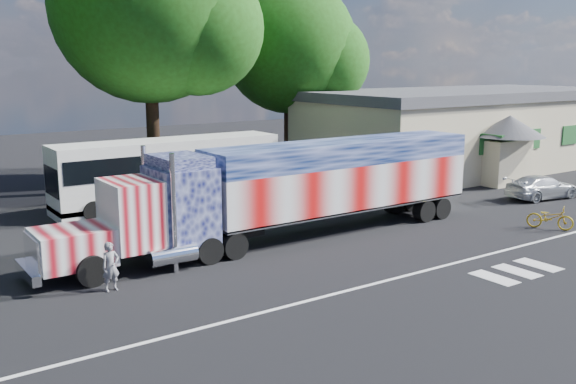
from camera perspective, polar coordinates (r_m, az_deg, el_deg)
ground at (r=23.43m, az=4.20°, el=-5.75°), size 100.00×100.00×0.00m
lane_markings at (r=21.98m, az=13.96°, el=-7.22°), size 30.00×2.67×0.01m
semi_truck at (r=25.34m, az=0.73°, el=0.42°), size 18.89×2.98×4.03m
coach_bus at (r=31.93m, az=-10.52°, el=1.81°), size 11.24×2.62×3.27m
hall_building at (r=44.43m, az=15.62°, el=5.43°), size 22.40×12.80×5.20m
parked_car at (r=35.68m, az=21.66°, el=0.41°), size 4.37×2.31×1.21m
woman at (r=20.48m, az=-15.49°, el=-6.41°), size 0.60×0.43×1.55m
bicycle at (r=29.26m, az=22.26°, el=-2.12°), size 1.47×1.95×0.98m
tree_ne_a at (r=42.69m, az=0.32°, el=12.78°), size 9.16×8.72×12.36m
tree_n_mid at (r=35.87m, az=-12.03°, el=15.77°), size 10.71×10.20×14.96m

